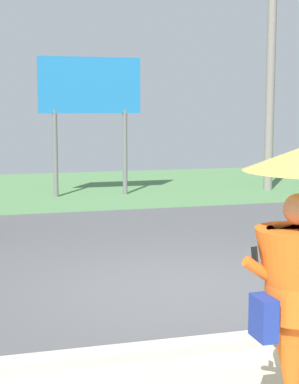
# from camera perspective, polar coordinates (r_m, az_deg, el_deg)

# --- Properties ---
(ground_plane) EXTENTS (40.00, 22.00, 0.20)m
(ground_plane) POSITION_cam_1_polar(r_m,az_deg,el_deg) (10.81, -1.87, -4.63)
(ground_plane) COLOR #4C4C4F
(utility_pole) EXTENTS (1.80, 0.24, 7.14)m
(utility_pole) POSITION_cam_1_polar(r_m,az_deg,el_deg) (17.39, 11.07, 12.56)
(utility_pole) COLOR gray
(utility_pole) RESTS_ON ground_plane
(roadside_billboard) EXTENTS (2.60, 0.12, 3.50)m
(roadside_billboard) POSITION_cam_1_polar(r_m,az_deg,el_deg) (15.96, -5.47, 8.79)
(roadside_billboard) COLOR slate
(roadside_billboard) RESTS_ON ground_plane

